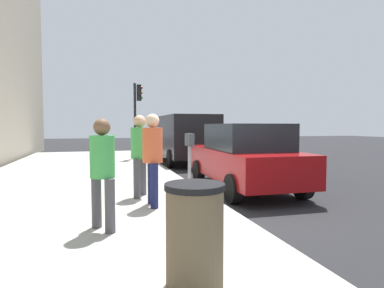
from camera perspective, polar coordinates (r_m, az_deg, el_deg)
name	(u,v)px	position (r m, az deg, el deg)	size (l,w,h in m)	color
ground_plane	(213,204)	(7.18, 3.79, -10.59)	(80.00, 80.00, 0.00)	#232326
sidewalk_slab	(68,210)	(6.79, -21.27, -10.96)	(28.00, 6.00, 0.15)	#A8A59E
parking_meter	(190,152)	(6.64, -0.44, -1.50)	(0.36, 0.12, 1.41)	gray
pedestrian_at_meter	(153,152)	(6.26, -7.04, -1.34)	(0.54, 0.39, 1.80)	#191E4C
pedestrian_bystander	(102,166)	(4.95, -15.66, -3.77)	(0.46, 0.36, 1.67)	#47474C
parking_officer	(140,149)	(7.12, -9.29, -0.81)	(0.50, 0.39, 1.80)	#47474C
parked_sedan_near	(245,157)	(8.70, 9.36, -2.21)	(4.45, 2.07, 1.77)	maroon
parked_van_far	(183,136)	(14.87, -1.53, 1.47)	(5.23, 2.19, 2.18)	black
traffic_signal	(137,108)	(15.61, -9.76, 6.35)	(0.24, 0.44, 3.60)	black
trash_bin	(195,235)	(3.23, 0.47, -15.85)	(0.59, 0.59, 1.01)	brown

